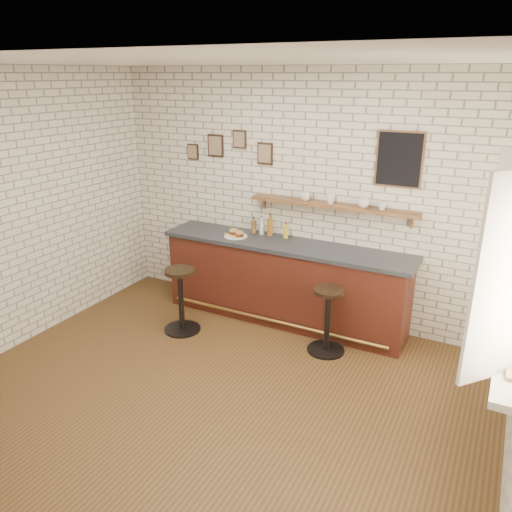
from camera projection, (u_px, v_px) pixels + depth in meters
The scene contains 20 objects.
ground at pixel (218, 392), 4.84m from camera, with size 5.00×5.00×0.00m, color brown.
bar_counter at pixel (284, 282), 6.12m from camera, with size 3.10×0.65×1.01m.
sandwich_plate at pixel (236, 236), 6.17m from camera, with size 0.28×0.28×0.01m, color white.
ciabatta_sandwich at pixel (236, 233), 6.15m from camera, with size 0.26×0.19×0.08m.
potato_chips at pixel (234, 235), 6.17m from camera, with size 0.27×0.19×0.00m.
bitters_bottle_brown at pixel (254, 226), 6.28m from camera, with size 0.06×0.06×0.21m.
bitters_bottle_white at pixel (262, 227), 6.23m from camera, with size 0.06×0.06×0.23m.
bitters_bottle_amber at pixel (270, 227), 6.17m from camera, with size 0.07×0.07×0.28m.
condiment_bottle_yellow at pixel (286, 232), 6.09m from camera, with size 0.06×0.06×0.19m.
bar_stool_left at pixel (181, 298), 5.87m from camera, with size 0.45×0.45×0.78m.
bar_stool_right at pixel (327, 318), 5.43m from camera, with size 0.42×0.42×0.75m.
wall_shelf at pixel (331, 206), 5.74m from camera, with size 2.00×0.18×0.18m.
shelf_cup_a at pixel (305, 197), 5.85m from camera, with size 0.12×0.12×0.10m, color white.
shelf_cup_b at pixel (331, 199), 5.72m from camera, with size 0.11×0.11×0.10m, color white.
shelf_cup_c at pixel (364, 203), 5.55m from camera, with size 0.13×0.13×0.10m, color white.
shelf_cup_d at pixel (382, 206), 5.46m from camera, with size 0.09×0.09×0.09m, color white.
back_wall_decor at pixel (322, 154), 5.68m from camera, with size 2.96×0.02×0.56m.
window_sill at pixel (509, 359), 3.73m from camera, with size 0.20×1.35×0.06m.
book_lower at pixel (505, 371), 3.51m from camera, with size 0.17×0.22×0.02m, color tan.
book_upper at pixel (506, 371), 3.49m from camera, with size 0.15×0.20×0.02m, color tan.
Camera 1 is at (2.22, -3.45, 2.92)m, focal length 35.00 mm.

